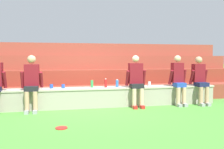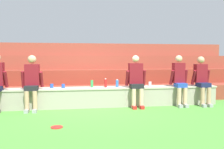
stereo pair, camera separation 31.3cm
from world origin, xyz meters
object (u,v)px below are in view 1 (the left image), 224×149
Objects in this scene: person_right_of_center at (178,79)px; water_bottle_near_left at (106,83)px; water_bottle_near_right at (117,83)px; plastic_cup_right_end at (51,86)px; person_center at (136,79)px; person_far_right at (200,79)px; plastic_cup_left_end at (149,84)px; person_left_of_center at (32,81)px; frisbee at (61,128)px; plastic_cup_middle at (63,86)px; water_bottle_center_gap at (92,84)px.

person_right_of_center reaches higher than water_bottle_near_left.
water_bottle_near_left is 1.14× the size of water_bottle_near_right.
water_bottle_near_right is 1.76m from plastic_cup_right_end.
person_far_right is at bearing 0.03° from person_center.
person_right_of_center is 0.82m from plastic_cup_left_end.
person_left_of_center is 6.19× the size of frisbee.
water_bottle_near_right is (0.32, 0.01, -0.01)m from water_bottle_near_left.
plastic_cup_middle is (-1.13, 0.03, -0.06)m from water_bottle_near_left.
plastic_cup_right_end is at bearing 176.51° from water_bottle_near_left.
plastic_cup_left_end is 3.09m from frisbee.
plastic_cup_right_end is (-1.06, 0.04, -0.05)m from water_bottle_center_gap.
person_far_right is 6.14× the size of water_bottle_center_gap.
person_left_of_center is at bearing 179.82° from person_right_of_center.
water_bottle_center_gap is at bearing 1.10° from plastic_cup_middle.
person_left_of_center is 1.54m from water_bottle_center_gap.
water_bottle_near_left is 0.32m from water_bottle_near_right.
person_center is at bearing -12.35° from water_bottle_center_gap.
person_far_right is 10.70× the size of plastic_cup_left_end.
person_far_right is 1.46m from plastic_cup_left_end.
person_far_right is 6.07× the size of frisbee.
person_center is 0.54m from water_bottle_near_right.
person_far_right is at bearing -9.71° from plastic_cup_left_end.
water_bottle_near_left is (1.89, 0.18, -0.11)m from person_left_of_center.
water_bottle_near_right reaches higher than plastic_cup_left_end.
person_left_of_center is 1.02× the size of person_far_right.
plastic_cup_middle reaches higher than frisbee.
water_bottle_near_right is 0.94× the size of frisbee.
person_right_of_center is 1.73m from water_bottle_near_right.
water_bottle_center_gap reaches higher than plastic_cup_left_end.
person_far_right reaches higher than water_bottle_center_gap.
plastic_cup_middle is (-1.45, 0.02, -0.05)m from water_bottle_near_right.
person_center is at bearing -0.56° from person_left_of_center.
person_far_right is 3.84m from plastic_cup_middle.
frisbee is at bearing -153.73° from person_right_of_center.
water_bottle_near_left is 1.89× the size of plastic_cup_left_end.
plastic_cup_left_end is (0.94, 0.03, -0.04)m from water_bottle_near_right.
person_center is 6.56× the size of water_bottle_near_right.
frisbee is (-1.97, -1.57, -0.74)m from person_center.
plastic_cup_right_end is 0.31m from plastic_cup_middle.
person_center is 1.00× the size of person_right_of_center.
water_bottle_near_left is at bearing 175.66° from person_far_right.
plastic_cup_right_end reaches higher than plastic_cup_middle.
person_right_of_center is 2.05m from water_bottle_near_left.
person_center is 10.91× the size of plastic_cup_left_end.
person_center is at bearing -179.97° from person_far_right.
person_far_right reaches higher than water_bottle_near_left.
water_bottle_near_right is at bearing -0.86° from plastic_cup_middle.
person_far_right is at bearing -3.57° from plastic_cup_middle.
water_bottle_near_left is (-2.04, 0.19, -0.10)m from person_right_of_center.
person_right_of_center reaches higher than person_center.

